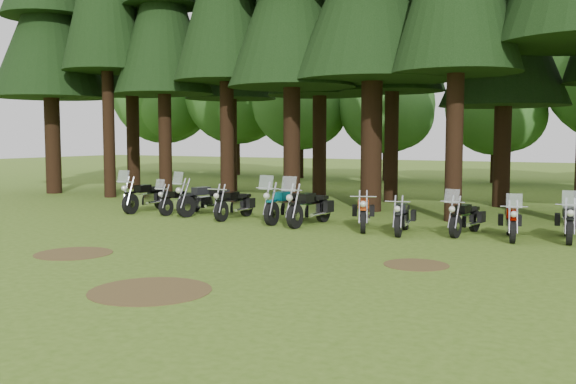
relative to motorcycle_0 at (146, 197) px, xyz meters
The scene contains 20 objects.
ground 8.92m from the motorcycle_0, 37.07° to the right, with size 120.00×120.00×0.00m, color #406319.
decid_0 25.49m from the motorcycle_0, 127.01° to the left, with size 8.00×7.78×10.00m.
decid_1 22.87m from the motorcycle_0, 113.53° to the left, with size 7.91×7.69×9.88m.
decid_2 20.19m from the motorcycle_0, 99.74° to the left, with size 6.72×6.53×8.40m.
decid_3 20.30m from the motorcycle_0, 83.11° to the left, with size 6.12×5.95×7.65m.
decid_4 23.01m from the motorcycle_0, 67.50° to the left, with size 5.93×5.76×7.41m.
dirt_patch_0 8.45m from the motorcycle_0, 60.88° to the right, with size 1.80×1.80×0.01m, color #4C3D1E.
dirt_patch_1 12.59m from the motorcycle_0, 22.76° to the right, with size 1.40×1.40×0.01m, color #4C3D1E.
dirt_patch_2 12.40m from the motorcycle_0, 49.14° to the right, with size 2.20×2.20×0.01m, color #4C3D1E.
motorcycle_0 is the anchor object (origin of this frame).
motorcycle_1 1.53m from the motorcycle_0, ahead, with size 0.51×2.06×1.29m.
motorcycle_2 2.52m from the motorcycle_0, ahead, with size 0.94×2.48×1.57m.
motorcycle_3 3.98m from the motorcycle_0, ahead, with size 0.32×2.24×0.91m.
motorcycle_4 5.87m from the motorcycle_0, ahead, with size 0.47×2.50×1.58m.
motorcycle_5 6.88m from the motorcycle_0, ahead, with size 0.53×2.53×1.59m.
motorcycle_6 8.66m from the motorcycle_0, ahead, with size 0.95×2.15×0.92m.
motorcycle_7 9.95m from the motorcycle_0, ahead, with size 0.51×2.09×0.86m.
motorcycle_8 11.56m from the motorcycle_0, ahead, with size 0.56×2.16×1.35m.
motorcycle_9 12.82m from the motorcycle_0, ahead, with size 0.70×2.08×1.31m.
motorcycle_10 14.19m from the motorcycle_0, ahead, with size 0.55×2.25×1.41m.
Camera 1 is at (8.46, -12.74, 2.75)m, focal length 40.00 mm.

